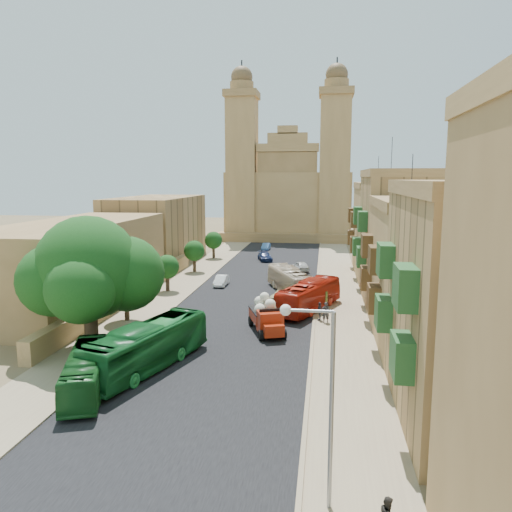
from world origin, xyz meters
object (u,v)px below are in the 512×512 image
(olive_pickup, at_px, (311,296))
(pedestrian_a, at_px, (326,312))
(bus_green_south, at_px, (86,371))
(car_cream, at_px, (283,295))
(ficus_tree, at_px, (90,272))
(street_tree_c, at_px, (194,251))
(bus_green_north, at_px, (147,346))
(car_white_b, at_px, (301,266))
(street_tree_a, at_px, (126,281))
(street_tree_d, at_px, (213,240))
(bus_red_east, at_px, (309,296))
(streetlamp, at_px, (319,382))
(car_dkblue, at_px, (265,257))
(pedestrian_c, at_px, (320,311))
(bus_cream_east, at_px, (290,280))
(car_blue_b, at_px, (266,246))
(car_white_a, at_px, (221,281))
(church, at_px, (289,194))
(street_tree_b, at_px, (167,267))
(red_truck, at_px, (267,316))
(car_blue_a, at_px, (175,320))

(olive_pickup, distance_m, pedestrian_a, 6.43)
(bus_green_south, relative_size, car_cream, 1.95)
(ficus_tree, relative_size, street_tree_c, 2.33)
(bus_green_north, height_order, car_white_b, bus_green_north)
(street_tree_a, distance_m, bus_green_north, 12.70)
(street_tree_d, bearing_deg, bus_red_east, -61.57)
(streetlamp, xyz_separation_m, car_dkblue, (-9.17, 58.64, -4.54))
(olive_pickup, height_order, pedestrian_c, olive_pickup)
(street_tree_c, bearing_deg, car_dkblue, 51.19)
(pedestrian_a, bearing_deg, car_dkblue, -81.53)
(street_tree_a, xyz_separation_m, bus_cream_east, (14.00, 13.16, -2.27))
(street_tree_d, distance_m, bus_cream_east, 26.83)
(car_white_b, height_order, car_blue_b, car_white_b)
(street_tree_a, relative_size, streetlamp, 0.67)
(streetlamp, bearing_deg, car_white_a, 107.09)
(car_white_a, bearing_deg, street_tree_a, -109.09)
(church, relative_size, street_tree_b, 8.60)
(red_truck, bearing_deg, street_tree_c, 116.92)
(bus_red_east, height_order, car_blue_a, bus_red_east)
(street_tree_b, height_order, bus_cream_east, street_tree_b)
(car_white_a, bearing_deg, street_tree_b, -145.75)
(olive_pickup, relative_size, car_blue_b, 1.30)
(street_tree_d, xyz_separation_m, bus_cream_east, (14.00, -22.84, -1.49))
(car_blue_b, bearing_deg, pedestrian_c, -75.27)
(church, height_order, pedestrian_a, church)
(church, xyz_separation_m, street_tree_d, (-10.00, -30.61, -6.62))
(bus_green_north, relative_size, bus_red_east, 1.09)
(pedestrian_a, bearing_deg, street_tree_b, -37.21)
(car_dkblue, bearing_deg, bus_green_south, -112.33)
(church, height_order, bus_red_east, church)
(red_truck, height_order, car_dkblue, red_truck)
(car_blue_a, xyz_separation_m, pedestrian_a, (13.04, 3.10, 0.32))
(car_white_a, relative_size, car_white_b, 0.92)
(street_tree_b, height_order, car_white_a, street_tree_b)
(red_truck, distance_m, car_cream, 10.91)
(car_white_b, relative_size, car_blue_b, 1.12)
(streetlamp, bearing_deg, pedestrian_a, 89.30)
(church, distance_m, bus_green_north, 78.12)
(streetlamp, relative_size, car_white_b, 2.03)
(street_tree_c, bearing_deg, street_tree_d, 90.00)
(bus_cream_east, relative_size, car_blue_b, 2.79)
(car_blue_b, bearing_deg, bus_red_east, -75.69)
(olive_pickup, xyz_separation_m, pedestrian_c, (1.00, -5.61, -0.02))
(bus_green_south, relative_size, car_white_a, 2.35)
(car_blue_a, relative_size, pedestrian_a, 1.93)
(church, distance_m, pedestrian_c, 65.24)
(street_tree_d, bearing_deg, pedestrian_a, -62.22)
(street_tree_c, bearing_deg, car_white_a, -56.36)
(car_blue_a, bearing_deg, street_tree_c, 109.72)
(bus_green_north, height_order, car_blue_b, bus_green_north)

